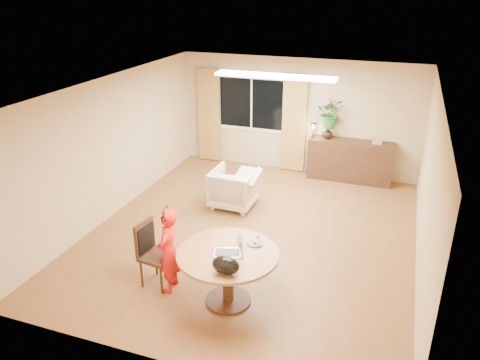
# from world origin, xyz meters

# --- Properties ---
(floor) EXTENTS (6.50, 6.50, 0.00)m
(floor) POSITION_xyz_m (0.00, 0.00, 0.00)
(floor) COLOR brown
(floor) RESTS_ON ground
(ceiling) EXTENTS (6.50, 6.50, 0.00)m
(ceiling) POSITION_xyz_m (0.00, 0.00, 2.60)
(ceiling) COLOR white
(ceiling) RESTS_ON wall_back
(wall_back) EXTENTS (5.50, 0.00, 5.50)m
(wall_back) POSITION_xyz_m (0.00, 3.25, 1.30)
(wall_back) COLOR tan
(wall_back) RESTS_ON floor
(wall_left) EXTENTS (0.00, 6.50, 6.50)m
(wall_left) POSITION_xyz_m (-2.75, 0.00, 1.30)
(wall_left) COLOR tan
(wall_left) RESTS_ON floor
(wall_right) EXTENTS (0.00, 6.50, 6.50)m
(wall_right) POSITION_xyz_m (2.75, 0.00, 1.30)
(wall_right) COLOR tan
(wall_right) RESTS_ON floor
(window) EXTENTS (1.70, 0.03, 1.30)m
(window) POSITION_xyz_m (-1.10, 3.23, 1.50)
(window) COLOR white
(window) RESTS_ON wall_back
(curtain_left) EXTENTS (0.55, 0.08, 2.25)m
(curtain_left) POSITION_xyz_m (-2.15, 3.15, 1.15)
(curtain_left) COLOR olive
(curtain_left) RESTS_ON wall_back
(curtain_right) EXTENTS (0.55, 0.08, 2.25)m
(curtain_right) POSITION_xyz_m (-0.05, 3.15, 1.15)
(curtain_right) COLOR olive
(curtain_right) RESTS_ON wall_back
(ceiling_panel) EXTENTS (2.20, 0.35, 0.05)m
(ceiling_panel) POSITION_xyz_m (0.00, 1.20, 2.57)
(ceiling_panel) COLOR white
(ceiling_panel) RESTS_ON ceiling
(dining_table) EXTENTS (1.39, 1.39, 0.79)m
(dining_table) POSITION_xyz_m (0.27, -1.93, 0.62)
(dining_table) COLOR brown
(dining_table) RESTS_ON floor
(dining_chair) EXTENTS (0.53, 0.49, 0.99)m
(dining_chair) POSITION_xyz_m (-0.83, -1.89, 0.50)
(dining_chair) COLOR black
(dining_chair) RESTS_ON floor
(child) EXTENTS (0.50, 0.36, 1.27)m
(child) POSITION_xyz_m (-0.62, -1.93, 0.64)
(child) COLOR red
(child) RESTS_ON floor
(laptop) EXTENTS (0.45, 0.37, 0.26)m
(laptop) POSITION_xyz_m (0.28, -1.95, 0.92)
(laptop) COLOR #B7B7BC
(laptop) RESTS_ON dining_table
(tumbler) EXTENTS (0.09, 0.09, 0.10)m
(tumbler) POSITION_xyz_m (0.33, -1.60, 0.84)
(tumbler) COLOR white
(tumbler) RESTS_ON dining_table
(wine_glass) EXTENTS (0.07, 0.07, 0.20)m
(wine_glass) POSITION_xyz_m (0.62, -1.69, 0.89)
(wine_glass) COLOR white
(wine_glass) RESTS_ON dining_table
(pot_lid) EXTENTS (0.23, 0.23, 0.04)m
(pot_lid) POSITION_xyz_m (0.55, -1.60, 0.81)
(pot_lid) COLOR white
(pot_lid) RESTS_ON dining_table
(handbag) EXTENTS (0.41, 0.31, 0.24)m
(handbag) POSITION_xyz_m (0.42, -2.39, 0.91)
(handbag) COLOR black
(handbag) RESTS_ON dining_table
(armchair) EXTENTS (0.86, 0.88, 0.78)m
(armchair) POSITION_xyz_m (-0.69, 0.92, 0.39)
(armchair) COLOR beige
(armchair) RESTS_ON floor
(throw) EXTENTS (0.49, 0.58, 0.03)m
(throw) POSITION_xyz_m (-0.40, 0.85, 0.79)
(throw) COLOR beige
(throw) RESTS_ON armchair
(sideboard) EXTENTS (1.84, 0.45, 0.92)m
(sideboard) POSITION_xyz_m (1.28, 3.01, 0.46)
(sideboard) COLOR black
(sideboard) RESTS_ON floor
(vase) EXTENTS (0.25, 0.25, 0.25)m
(vase) POSITION_xyz_m (0.74, 3.01, 1.04)
(vase) COLOR black
(vase) RESTS_ON sideboard
(bouquet) EXTENTS (0.64, 0.56, 0.66)m
(bouquet) POSITION_xyz_m (0.78, 3.01, 1.50)
(bouquet) COLOR #366E29
(bouquet) RESTS_ON vase
(book_stack) EXTENTS (0.24, 0.20, 0.09)m
(book_stack) POSITION_xyz_m (1.81, 3.01, 0.96)
(book_stack) COLOR #9A734E
(book_stack) RESTS_ON sideboard
(desk_lamp) EXTENTS (0.16, 0.16, 0.35)m
(desk_lamp) POSITION_xyz_m (0.43, 2.96, 1.09)
(desk_lamp) COLOR black
(desk_lamp) RESTS_ON sideboard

